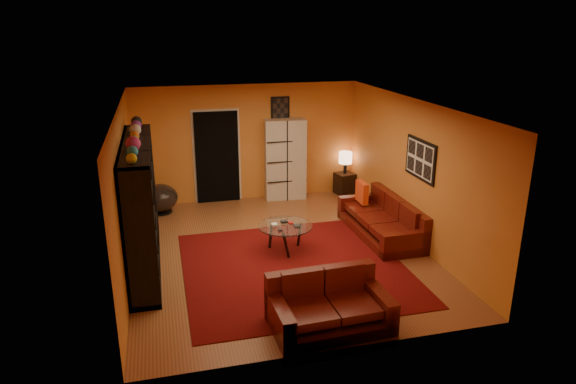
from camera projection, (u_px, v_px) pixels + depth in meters
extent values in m
plane|color=brown|center=(279.00, 251.00, 9.13)|extent=(6.00, 6.00, 0.00)
plane|color=white|center=(278.00, 105.00, 8.31)|extent=(6.00, 6.00, 0.00)
plane|color=orange|center=(248.00, 143.00, 11.48)|extent=(6.00, 0.00, 6.00)
plane|color=orange|center=(337.00, 255.00, 5.96)|extent=(6.00, 0.00, 6.00)
plane|color=orange|center=(125.00, 193.00, 8.13)|extent=(0.00, 6.00, 6.00)
plane|color=orange|center=(412.00, 171.00, 9.30)|extent=(0.00, 6.00, 6.00)
cube|color=#4E080A|center=(294.00, 267.00, 8.50)|extent=(3.60, 3.60, 0.01)
cube|color=black|center=(217.00, 157.00, 11.36)|extent=(0.95, 0.10, 2.04)
cube|color=black|center=(421.00, 159.00, 8.93)|extent=(0.03, 1.00, 0.70)
cube|color=black|center=(280.00, 108.00, 11.40)|extent=(0.42, 0.03, 0.52)
cube|color=black|center=(141.00, 206.00, 8.26)|extent=(0.45, 3.00, 2.10)
imported|color=black|center=(144.00, 210.00, 8.21)|extent=(0.98, 0.13, 0.56)
cube|color=#4E0E0A|center=(380.00, 227.00, 9.77)|extent=(0.94, 2.23, 0.32)
cube|color=#4E0E0A|center=(399.00, 212.00, 9.78)|extent=(0.22, 2.22, 0.85)
cube|color=#4E0E0A|center=(406.00, 241.00, 8.79)|extent=(0.91, 0.19, 0.62)
cube|color=#4E0E0A|center=(360.00, 202.00, 10.66)|extent=(0.91, 0.19, 0.62)
cube|color=#4E0E0A|center=(394.00, 224.00, 9.10)|extent=(0.70, 0.61, 0.12)
cube|color=#4E0E0A|center=(379.00, 212.00, 9.67)|extent=(0.70, 0.61, 0.12)
cube|color=#4E0E0A|center=(366.00, 201.00, 10.23)|extent=(0.70, 0.61, 0.12)
cube|color=#4E0E0A|center=(330.00, 316.00, 6.80)|extent=(1.59, 1.00, 0.32)
cube|color=#4E0E0A|center=(320.00, 285.00, 7.06)|extent=(1.56, 0.24, 0.85)
cube|color=#4E0E0A|center=(378.00, 299.00, 6.94)|extent=(0.22, 0.94, 0.62)
cube|color=#4E0E0A|center=(280.00, 314.00, 6.57)|extent=(0.22, 0.94, 0.62)
cube|color=#4E0E0A|center=(353.00, 294.00, 6.75)|extent=(0.61, 0.74, 0.12)
cube|color=#4E0E0A|center=(310.00, 301.00, 6.59)|extent=(0.61, 0.74, 0.12)
cube|color=#F9491B|center=(362.00, 192.00, 10.28)|extent=(0.12, 0.42, 0.42)
cylinder|color=silver|center=(285.00, 226.00, 8.98)|extent=(0.96, 0.96, 0.02)
cylinder|color=black|center=(299.00, 235.00, 9.21)|extent=(0.05, 0.05, 0.46)
cylinder|color=black|center=(271.00, 235.00, 9.19)|extent=(0.05, 0.05, 0.46)
cylinder|color=black|center=(286.00, 245.00, 8.78)|extent=(0.05, 0.05, 0.46)
cube|color=beige|center=(285.00, 159.00, 11.60)|extent=(0.95, 0.48, 1.83)
cylinder|color=black|center=(161.00, 212.00, 10.95)|extent=(0.44, 0.44, 0.03)
cylinder|color=black|center=(161.00, 208.00, 10.93)|extent=(0.06, 0.06, 0.15)
ellipsoid|color=#3D3635|center=(160.00, 198.00, 10.85)|extent=(0.76, 0.76, 0.57)
cube|color=black|center=(345.00, 183.00, 12.10)|extent=(0.48, 0.48, 0.50)
cylinder|color=black|center=(345.00, 168.00, 11.98)|extent=(0.08, 0.08, 0.25)
cylinder|color=#FFC38C|center=(346.00, 158.00, 11.90)|extent=(0.31, 0.31, 0.27)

